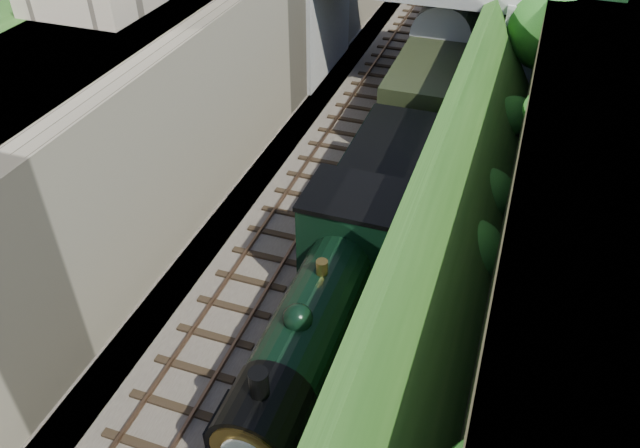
# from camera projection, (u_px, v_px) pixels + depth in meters

# --- Properties ---
(trackbed) EXTENTS (10.00, 90.00, 0.20)m
(trackbed) POSITION_uv_depth(u_px,v_px,m) (399.00, 119.00, 29.82)
(trackbed) COLOR #473F38
(trackbed) RESTS_ON ground
(retaining_wall) EXTENTS (1.00, 90.00, 7.00)m
(retaining_wall) POSITION_uv_depth(u_px,v_px,m) (290.00, 36.00, 29.16)
(retaining_wall) COLOR #756B56
(retaining_wall) RESTS_ON ground
(street_plateau_left) EXTENTS (6.00, 90.00, 7.00)m
(street_plateau_left) POSITION_uv_depth(u_px,v_px,m) (223.00, 27.00, 30.07)
(street_plateau_left) COLOR #262628
(street_plateau_left) RESTS_ON ground
(street_plateau_right) EXTENTS (8.00, 90.00, 6.25)m
(street_plateau_right) POSITION_uv_depth(u_px,v_px,m) (632.00, 90.00, 25.49)
(street_plateau_right) COLOR #262628
(street_plateau_right) RESTS_ON ground
(embankment_slope) EXTENTS (4.49, 90.85, 6.36)m
(embankment_slope) POSITION_uv_depth(u_px,v_px,m) (522.00, 63.00, 28.51)
(embankment_slope) COLOR #1E4714
(embankment_slope) RESTS_ON ground
(track_left) EXTENTS (2.50, 90.00, 0.20)m
(track_left) POSITION_uv_depth(u_px,v_px,m) (359.00, 110.00, 30.25)
(track_left) COLOR black
(track_left) RESTS_ON trackbed
(track_right) EXTENTS (2.50, 90.00, 0.20)m
(track_right) POSITION_uv_depth(u_px,v_px,m) (424.00, 121.00, 29.42)
(track_right) COLOR black
(track_right) RESTS_ON trackbed
(road_bridge) EXTENTS (16.00, 6.40, 7.25)m
(road_bridge) POSITION_uv_depth(u_px,v_px,m) (444.00, 11.00, 30.11)
(road_bridge) COLOR gray
(road_bridge) RESTS_ON ground
(tree) EXTENTS (3.60, 3.80, 6.60)m
(tree) POSITION_uv_depth(u_px,v_px,m) (551.00, 30.00, 26.64)
(tree) COLOR black
(tree) RESTS_ON ground
(locomotive) EXTENTS (3.10, 10.22, 3.83)m
(locomotive) POSITION_uv_depth(u_px,v_px,m) (320.00, 314.00, 17.28)
(locomotive) COLOR black
(locomotive) RESTS_ON trackbed
(tender) EXTENTS (2.70, 6.00, 3.05)m
(tender) POSITION_uv_depth(u_px,v_px,m) (386.00, 182.00, 22.93)
(tender) COLOR black
(tender) RESTS_ON trackbed
(coach_front) EXTENTS (2.90, 18.00, 3.70)m
(coach_front) POSITION_uv_depth(u_px,v_px,m) (448.00, 45.00, 32.04)
(coach_front) COLOR black
(coach_front) RESTS_ON trackbed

